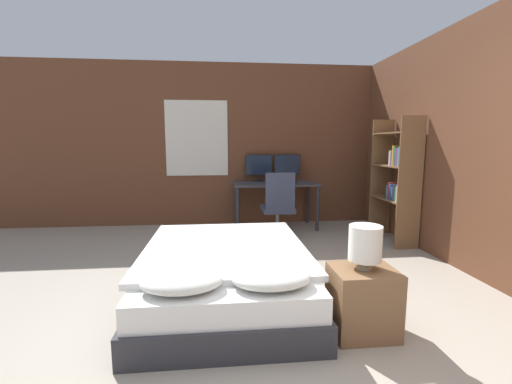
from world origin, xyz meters
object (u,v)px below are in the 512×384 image
object	(u,v)px
nightstand	(363,301)
computer_mouse	(295,183)
desk	(275,188)
monitor_right	(287,166)
bedside_lamp	(365,243)
monitor_left	(259,166)
office_chair	(278,213)
keyboard	(278,184)
bookshelf	(398,175)
bed	(226,273)

from	to	relation	value
nightstand	computer_mouse	size ratio (longest dim) A/B	7.00
desk	monitor_right	world-z (taller)	monitor_right
bedside_lamp	monitor_left	size ratio (longest dim) A/B	0.71
nightstand	bedside_lamp	world-z (taller)	bedside_lamp
desk	computer_mouse	size ratio (longest dim) A/B	19.37
monitor_left	office_chair	world-z (taller)	monitor_left
keyboard	bookshelf	xyz separation A→B (m)	(1.54, -0.78, 0.20)
bed	bedside_lamp	xyz separation A→B (m)	(0.98, -0.67, 0.45)
desk	keyboard	distance (m)	0.26
monitor_left	office_chair	size ratio (longest dim) A/B	0.46
bed	keyboard	bearing A→B (deg)	69.65
keyboard	bookshelf	size ratio (longest dim) A/B	0.21
computer_mouse	bed	bearing A→B (deg)	-116.08
bedside_lamp	desk	bearing A→B (deg)	92.35
monitor_right	bookshelf	distance (m)	1.81
office_chair	bookshelf	world-z (taller)	bookshelf
computer_mouse	office_chair	bearing A→B (deg)	-126.25
keyboard	bed	bearing A→B (deg)	-110.35
bookshelf	keyboard	bearing A→B (deg)	153.03
bedside_lamp	computer_mouse	xyz separation A→B (m)	(0.14, 2.96, 0.09)
nightstand	monitor_right	world-z (taller)	monitor_right
monitor_right	keyboard	bearing A→B (deg)	-116.38
bed	monitor_left	bearing A→B (deg)	77.66
computer_mouse	office_chair	xyz separation A→B (m)	(-0.34, -0.46, -0.37)
bedside_lamp	monitor_right	world-z (taller)	monitor_right
keyboard	monitor_right	bearing A→B (deg)	63.62
office_chair	bookshelf	distance (m)	1.73
bedside_lamp	keyboard	bearing A→B (deg)	92.55
bedside_lamp	monitor_right	xyz separation A→B (m)	(0.11, 3.45, 0.32)
desk	monitor_right	size ratio (longest dim) A/B	3.02
desk	office_chair	distance (m)	0.76
bedside_lamp	office_chair	size ratio (longest dim) A/B	0.32
desk	computer_mouse	distance (m)	0.38
monitor_left	bookshelf	xyz separation A→B (m)	(1.78, -1.27, -0.05)
bedside_lamp	monitor_left	xyz separation A→B (m)	(-0.37, 3.45, 0.32)
keyboard	monitor_left	bearing A→B (deg)	116.38
office_chair	computer_mouse	bearing A→B (deg)	53.75
desk	office_chair	size ratio (longest dim) A/B	1.38
monitor_right	computer_mouse	xyz separation A→B (m)	(0.03, -0.49, -0.24)
monitor_right	bed	bearing A→B (deg)	-111.45
nightstand	bedside_lamp	bearing A→B (deg)	180.00
bed	bookshelf	size ratio (longest dim) A/B	1.14
bedside_lamp	desk	distance (m)	3.21
bed	computer_mouse	distance (m)	2.61
nightstand	computer_mouse	distance (m)	3.01
bed	desk	distance (m)	2.71
desk	computer_mouse	world-z (taller)	computer_mouse
desk	monitor_right	distance (m)	0.49
desk	monitor_right	bearing A→B (deg)	45.43
computer_mouse	nightstand	bearing A→B (deg)	-92.70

